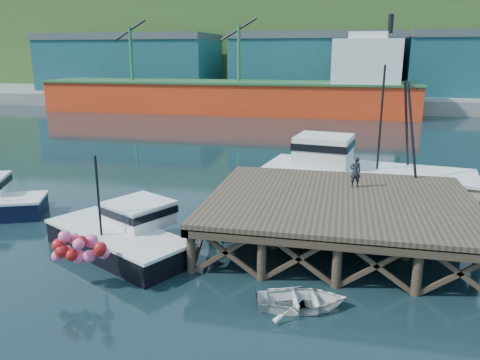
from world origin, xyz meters
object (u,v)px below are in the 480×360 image
(trawler, at_px, (362,175))
(dinghy, at_px, (302,300))
(boat_black, at_px, (122,234))
(dockworker, at_px, (355,172))

(trawler, bearing_deg, dinghy, -91.09)
(dinghy, bearing_deg, boat_black, 55.63)
(trawler, height_order, dockworker, trawler)
(boat_black, bearing_deg, dinghy, 7.10)
(boat_black, distance_m, trawler, 14.48)
(trawler, relative_size, dinghy, 3.98)
(dinghy, height_order, dockworker, dockworker)
(boat_black, height_order, dinghy, boat_black)
(dinghy, xyz_separation_m, dockworker, (1.79, 8.46, 2.57))
(trawler, distance_m, dinghy, 13.30)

